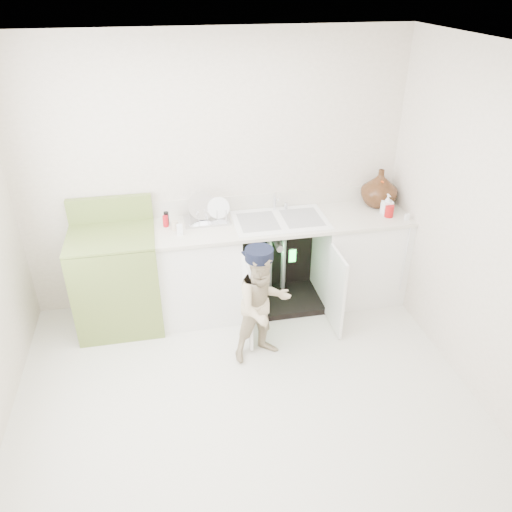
% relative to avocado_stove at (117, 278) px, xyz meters
% --- Properties ---
extents(ground, '(3.50, 3.50, 0.00)m').
position_rel_avocado_stove_xyz_m(ground, '(0.95, -1.18, -0.47)').
color(ground, beige).
rests_on(ground, ground).
extents(room_shell, '(6.00, 5.50, 1.26)m').
position_rel_avocado_stove_xyz_m(room_shell, '(0.95, -1.18, 0.78)').
color(room_shell, beige).
rests_on(room_shell, ground).
extents(counter_run, '(2.44, 1.02, 1.26)m').
position_rel_avocado_stove_xyz_m(counter_run, '(1.54, 0.03, 0.01)').
color(counter_run, white).
rests_on(counter_run, ground).
extents(avocado_stove, '(0.74, 0.65, 1.15)m').
position_rel_avocado_stove_xyz_m(avocado_stove, '(0.00, 0.00, 0.00)').
color(avocado_stove, olive).
rests_on(avocado_stove, ground).
extents(repair_worker, '(0.67, 0.65, 1.03)m').
position_rel_avocado_stove_xyz_m(repair_worker, '(1.18, -0.72, 0.05)').
color(repair_worker, beige).
rests_on(repair_worker, ground).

